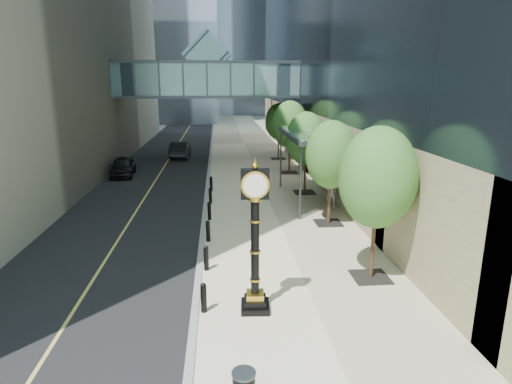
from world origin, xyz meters
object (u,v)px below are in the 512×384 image
(street_clock, at_px, (255,249))
(car_near, at_px, (123,166))
(pedestrian, at_px, (331,193))
(car_far, at_px, (180,149))

(street_clock, distance_m, car_near, 23.48)
(pedestrian, xyz_separation_m, car_near, (-14.32, 10.29, -0.17))
(street_clock, height_order, car_near, street_clock)
(car_near, height_order, car_far, car_far)
(street_clock, xyz_separation_m, car_far, (-4.93, 30.01, -1.38))
(street_clock, distance_m, pedestrian, 12.76)
(street_clock, bearing_deg, pedestrian, 67.91)
(street_clock, relative_size, pedestrian, 2.82)
(car_far, bearing_deg, street_clock, 101.62)
(pedestrian, distance_m, car_near, 17.64)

